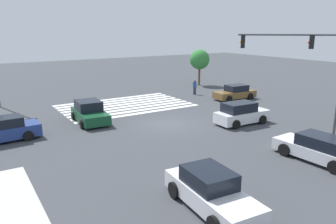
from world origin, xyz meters
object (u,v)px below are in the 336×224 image
(car_3, at_px, (90,113))
(pedestrian, at_px, (195,86))
(car_2, at_px, (320,149))
(traffic_signal_mast, at_px, (310,61))
(car_5, at_px, (1,131))
(car_0, at_px, (241,114))
(tree_corner_a, at_px, (200,60))
(car_1, at_px, (235,93))
(car_4, at_px, (211,192))

(car_3, distance_m, pedestrian, 14.17)
(car_2, height_order, car_3, car_3)
(traffic_signal_mast, height_order, car_5, traffic_signal_mast)
(car_0, bearing_deg, car_3, 147.64)
(car_5, bearing_deg, tree_corner_a, -160.17)
(car_5, distance_m, tree_corner_a, 26.26)
(car_0, distance_m, car_1, 9.11)
(traffic_signal_mast, xyz_separation_m, car_0, (1.98, -3.99, -4.15))
(tree_corner_a, bearing_deg, pedestrian, 47.94)
(traffic_signal_mast, relative_size, car_5, 1.41)
(car_2, height_order, tree_corner_a, tree_corner_a)
(car_2, distance_m, pedestrian, 19.53)
(car_1, relative_size, car_4, 0.94)
(traffic_signal_mast, distance_m, pedestrian, 15.72)
(car_1, height_order, car_5, car_5)
(car_1, distance_m, car_5, 21.86)
(traffic_signal_mast, height_order, car_4, traffic_signal_mast)
(car_1, distance_m, car_4, 21.74)
(car_0, xyz_separation_m, car_4, (9.71, 8.19, -0.06))
(pedestrian, bearing_deg, tree_corner_a, -175.64)
(car_0, height_order, car_1, car_0)
(car_0, distance_m, car_3, 11.60)
(car_4, xyz_separation_m, pedestrian, (-13.64, -19.27, 0.20))
(pedestrian, bearing_deg, car_1, 72.08)
(car_1, bearing_deg, car_4, 47.92)
(car_2, xyz_separation_m, pedestrian, (-5.57, -18.72, 0.21))
(traffic_signal_mast, distance_m, car_2, 6.65)
(car_1, bearing_deg, tree_corner_a, -99.69)
(car_0, distance_m, pedestrian, 11.77)
(car_3, xyz_separation_m, tree_corner_a, (-17.62, -9.07, 2.53))
(car_0, xyz_separation_m, car_3, (9.52, -6.63, -0.05))
(car_0, relative_size, car_5, 0.88)
(car_1, relative_size, car_5, 0.93)
(car_1, relative_size, car_2, 0.94)
(car_5, bearing_deg, car_4, 110.79)
(car_5, relative_size, tree_corner_a, 1.08)
(car_2, bearing_deg, car_3, 26.72)
(traffic_signal_mast, relative_size, car_2, 1.43)
(car_1, height_order, car_2, same)
(traffic_signal_mast, relative_size, tree_corner_a, 1.52)
(car_0, height_order, car_3, car_0)
(car_0, xyz_separation_m, pedestrian, (-3.94, -11.09, 0.13))
(car_4, bearing_deg, traffic_signal_mast, 114.19)
(car_2, bearing_deg, tree_corner_a, -24.85)
(car_4, bearing_deg, car_0, 134.58)
(traffic_signal_mast, relative_size, car_4, 1.42)
(pedestrian, bearing_deg, car_4, 11.12)
(car_2, bearing_deg, traffic_signal_mast, -47.00)
(tree_corner_a, bearing_deg, car_4, 53.30)
(car_3, bearing_deg, car_1, 94.56)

